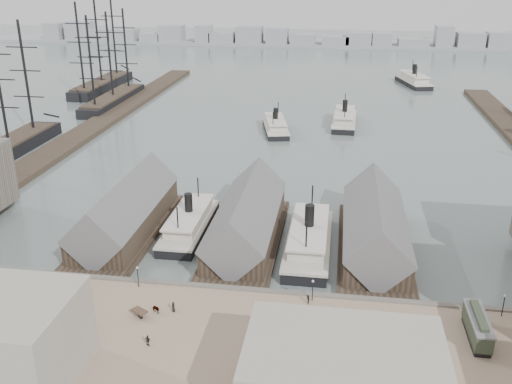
% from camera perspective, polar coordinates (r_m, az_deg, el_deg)
% --- Properties ---
extents(ground, '(900.00, 900.00, 0.00)m').
position_cam_1_polar(ground, '(105.21, -2.46, -9.04)').
color(ground, '#546160').
rests_on(ground, ground).
extents(quay, '(180.00, 30.00, 2.00)m').
position_cam_1_polar(quay, '(88.40, -5.00, -15.02)').
color(quay, '#88715B').
rests_on(quay, ground).
extents(seawall, '(180.00, 1.20, 2.30)m').
position_cam_1_polar(seawall, '(100.25, -3.04, -9.98)').
color(seawall, '#59544C').
rests_on(seawall, ground).
extents(west_wharf, '(10.00, 220.00, 1.60)m').
position_cam_1_polar(west_wharf, '(213.94, -15.51, 6.57)').
color(west_wharf, '#2D231C').
rests_on(west_wharf, ground).
extents(ferry_shed_west, '(14.00, 42.00, 12.60)m').
position_cam_1_polar(ferry_shed_west, '(124.40, -12.86, -2.13)').
color(ferry_shed_west, '#2D231C').
rests_on(ferry_shed_west, ground).
extents(ferry_shed_center, '(14.00, 42.00, 12.60)m').
position_cam_1_polar(ferry_shed_center, '(117.77, -0.95, -2.95)').
color(ferry_shed_center, '#2D231C').
rests_on(ferry_shed_center, ground).
extents(ferry_shed_east, '(14.00, 42.00, 12.60)m').
position_cam_1_polar(ferry_shed_east, '(116.69, 11.77, -3.68)').
color(ferry_shed_east, '#2D231C').
rests_on(ferry_shed_east, ground).
extents(street_bldg_center, '(24.00, 16.00, 10.00)m').
position_cam_1_polar(street_bldg_center, '(73.48, 8.69, -18.10)').
color(street_bldg_center, gray).
rests_on(street_bldg_center, quay).
extents(lamp_post_near_w, '(0.44, 0.44, 3.92)m').
position_cam_1_polar(lamp_post_near_w, '(100.76, -11.76, -7.92)').
color(lamp_post_near_w, black).
rests_on(lamp_post_near_w, quay).
extents(lamp_post_near_e, '(0.44, 0.44, 3.92)m').
position_cam_1_polar(lamp_post_near_e, '(95.29, 5.69, -9.39)').
color(lamp_post_near_e, black).
rests_on(lamp_post_near_e, quay).
extents(lamp_post_far_e, '(0.44, 0.44, 3.92)m').
position_cam_1_polar(lamp_post_far_e, '(99.04, 23.56, -10.00)').
color(lamp_post_far_e, black).
rests_on(lamp_post_far_e, quay).
extents(far_shore, '(500.00, 40.00, 15.72)m').
position_cam_1_polar(far_shore, '(426.21, 6.02, 14.86)').
color(far_shore, gray).
rests_on(far_shore, ground).
extents(ferry_docked_west, '(7.88, 26.27, 9.38)m').
position_cam_1_polar(ferry_docked_west, '(123.94, -6.67, -3.04)').
color(ferry_docked_west, black).
rests_on(ferry_docked_west, ground).
extents(ferry_docked_east, '(8.75, 29.18, 10.42)m').
position_cam_1_polar(ferry_docked_east, '(115.89, 5.29, -4.68)').
color(ferry_docked_east, black).
rests_on(ferry_docked_east, ground).
extents(ferry_open_near, '(12.50, 25.59, 8.78)m').
position_cam_1_polar(ferry_open_near, '(199.28, 1.96, 6.65)').
color(ferry_open_near, black).
rests_on(ferry_open_near, ground).
extents(ferry_open_mid, '(8.94, 27.42, 9.71)m').
position_cam_1_polar(ferry_open_mid, '(209.78, 8.82, 7.23)').
color(ferry_open_mid, black).
rests_on(ferry_open_mid, ground).
extents(ferry_open_far, '(16.01, 30.81, 10.55)m').
position_cam_1_polar(ferry_open_far, '(290.18, 15.48, 10.74)').
color(ferry_open_far, black).
rests_on(ferry_open_far, ground).
extents(sailing_ship_mid, '(9.03, 52.15, 37.10)m').
position_cam_1_polar(sailing_ship_mid, '(246.47, -14.08, 9.08)').
color(sailing_ship_mid, black).
rests_on(sailing_ship_mid, ground).
extents(sailing_ship_far, '(9.75, 54.16, 40.08)m').
position_cam_1_polar(sailing_ship_far, '(278.81, -15.15, 10.44)').
color(sailing_ship_far, black).
rests_on(sailing_ship_far, ground).
extents(tram, '(2.75, 10.30, 3.66)m').
position_cam_1_polar(tram, '(92.74, 21.25, -12.51)').
color(tram, black).
rests_on(tram, quay).
extents(horse_cart_center, '(4.69, 3.38, 1.45)m').
position_cam_1_polar(horse_cart_center, '(94.03, -10.59, -11.55)').
color(horse_cart_center, black).
rests_on(horse_cart_center, quay).
extents(horse_cart_right, '(4.78, 2.74, 1.51)m').
position_cam_1_polar(horse_cart_right, '(84.68, 6.87, -15.48)').
color(horse_cart_right, black).
rests_on(horse_cart_right, quay).
extents(pedestrian_2, '(0.91, 1.19, 1.64)m').
position_cam_1_polar(pedestrian_2, '(104.90, -17.47, -8.45)').
color(pedestrian_2, black).
rests_on(pedestrian_2, quay).
extents(pedestrian_3, '(1.14, 0.70, 1.81)m').
position_cam_1_polar(pedestrian_3, '(87.24, -10.76, -14.38)').
color(pedestrian_3, black).
rests_on(pedestrian_3, quay).
extents(pedestrian_4, '(0.92, 0.99, 1.70)m').
position_cam_1_polar(pedestrian_4, '(94.10, -8.26, -11.30)').
color(pedestrian_4, black).
rests_on(pedestrian_4, quay).
extents(pedestrian_5, '(0.76, 0.77, 1.71)m').
position_cam_1_polar(pedestrian_5, '(83.47, 2.28, -15.88)').
color(pedestrian_5, black).
rests_on(pedestrian_5, quay).
extents(pedestrian_6, '(0.65, 0.81, 1.58)m').
position_cam_1_polar(pedestrian_6, '(95.47, 5.20, -10.66)').
color(pedestrian_6, black).
rests_on(pedestrian_6, quay).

